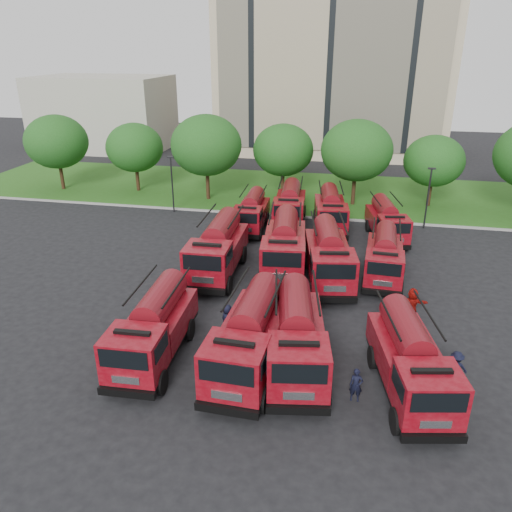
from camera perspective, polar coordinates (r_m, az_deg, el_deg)
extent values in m
plane|color=black|center=(28.63, -2.28, -6.76)|extent=(140.00, 140.00, 0.00)
cube|color=#244C14|center=(52.40, 4.44, 7.38)|extent=(70.00, 16.00, 0.12)
cube|color=gray|center=(44.72, 3.11, 4.63)|extent=(70.00, 0.30, 0.14)
cube|color=#C9B496|center=(72.20, 8.86, 21.54)|extent=(30.00, 14.00, 25.00)
cube|color=black|center=(65.12, 8.47, 21.40)|extent=(28.00, 0.15, 22.00)
cube|color=#A5A192|center=(77.57, -16.96, 15.38)|extent=(18.00, 12.00, 10.00)
cylinder|color=#382314|center=(56.50, -21.29, 8.36)|extent=(0.36, 0.36, 2.62)
ellipsoid|color=#154413|center=(55.76, -21.85, 12.03)|extent=(6.30, 6.30, 5.36)
cylinder|color=#382314|center=(53.59, -13.37, 8.43)|extent=(0.36, 0.36, 2.38)
ellipsoid|color=#154413|center=(52.87, -13.71, 11.96)|extent=(5.71, 5.71, 4.86)
cylinder|color=#382314|center=(49.39, -5.53, 7.97)|extent=(0.36, 0.36, 2.80)
ellipsoid|color=#154413|center=(48.51, -5.71, 12.49)|extent=(6.72, 6.72, 5.71)
cylinder|color=#382314|center=(50.31, 3.04, 8.12)|extent=(0.36, 0.36, 2.45)
ellipsoid|color=#154413|center=(49.52, 3.13, 12.00)|extent=(5.88, 5.88, 5.00)
cylinder|color=#382314|center=(48.33, 11.07, 7.26)|extent=(0.36, 0.36, 2.73)
ellipsoid|color=#154413|center=(47.44, 11.43, 11.75)|extent=(6.55, 6.55, 5.57)
cylinder|color=#382314|center=(49.85, 19.18, 6.61)|extent=(0.36, 0.36, 2.27)
ellipsoid|color=#154413|center=(49.09, 19.68, 10.20)|extent=(5.46, 5.46, 4.64)
cylinder|color=black|center=(45.81, -9.55, 7.97)|extent=(0.14, 0.14, 5.00)
cube|color=black|center=(45.22, -9.76, 11.09)|extent=(0.60, 0.25, 0.12)
cylinder|color=black|center=(43.34, 19.02, 6.14)|extent=(0.14, 0.14, 5.00)
cube|color=black|center=(42.71, 19.46, 9.41)|extent=(0.60, 0.25, 0.12)
cube|color=black|center=(25.28, -11.41, -9.94)|extent=(2.63, 7.20, 0.30)
cube|color=black|center=(22.62, -14.55, -14.90)|extent=(2.55, 0.36, 0.36)
cube|color=maroon|center=(22.79, -13.71, -10.79)|extent=(2.58, 2.33, 1.98)
cube|color=black|center=(21.69, -14.95, -11.40)|extent=(2.13, 0.14, 0.86)
cube|color=maroon|center=(25.75, -10.71, -7.11)|extent=(2.68, 4.77, 1.32)
cylinder|color=#5F0C13|center=(25.23, -10.89, -4.99)|extent=(1.70, 4.32, 1.52)
cylinder|color=black|center=(23.78, -16.28, -13.16)|extent=(0.40, 1.13, 1.12)
cylinder|color=black|center=(22.97, -10.83, -14.01)|extent=(0.40, 1.13, 1.12)
cylinder|color=black|center=(27.16, -12.43, -7.78)|extent=(0.40, 1.13, 1.12)
cylinder|color=black|center=(26.45, -7.65, -8.30)|extent=(0.40, 1.13, 1.12)
cube|color=black|center=(23.98, -0.69, -11.32)|extent=(2.75, 7.61, 0.32)
cube|color=black|center=(21.10, -3.35, -17.15)|extent=(2.70, 0.37, 0.38)
cube|color=maroon|center=(21.25, -2.45, -12.46)|extent=(2.72, 2.46, 2.10)
cube|color=black|center=(20.04, -3.44, -13.28)|extent=(2.26, 0.14, 0.91)
cube|color=maroon|center=(24.48, -0.01, -8.14)|extent=(2.82, 5.04, 1.40)
cylinder|color=#5F0C13|center=(23.90, -0.01, -5.80)|extent=(1.78, 4.57, 1.61)
cylinder|color=black|center=(22.19, -5.73, -15.05)|extent=(0.42, 1.20, 1.18)
cylinder|color=black|center=(21.64, 0.72, -16.08)|extent=(0.42, 1.20, 1.18)
cylinder|color=black|center=(25.88, -2.31, -8.78)|extent=(0.42, 1.20, 1.18)
cylinder|color=black|center=(25.40, 3.14, -9.47)|extent=(0.42, 1.20, 1.18)
cube|color=black|center=(24.11, 4.51, -11.24)|extent=(3.56, 7.66, 0.32)
cube|color=black|center=(21.17, 4.85, -17.08)|extent=(2.64, 0.68, 0.37)
cube|color=maroon|center=(21.36, 4.84, -12.45)|extent=(2.91, 2.69, 2.05)
cube|color=black|center=(20.13, 5.01, -13.31)|extent=(2.19, 0.40, 0.89)
cube|color=maroon|center=(24.62, 4.49, -8.10)|extent=(3.31, 5.19, 1.37)
cylinder|color=#5F0C13|center=(24.06, 4.57, -5.83)|extent=(2.26, 4.61, 1.58)
cylinder|color=black|center=(21.95, 1.47, -15.47)|extent=(0.55, 1.20, 1.16)
cylinder|color=black|center=(22.06, 8.00, -15.49)|extent=(0.55, 1.20, 1.16)
cylinder|color=black|center=(25.73, 1.64, -9.01)|extent=(0.55, 1.20, 1.16)
cylinder|color=black|center=(25.83, 7.09, -9.07)|extent=(0.55, 1.20, 1.16)
cube|color=black|center=(23.61, 16.97, -13.28)|extent=(3.59, 7.25, 0.30)
cube|color=black|center=(21.07, 19.63, -18.99)|extent=(2.48, 0.73, 0.35)
cube|color=maroon|center=(21.17, 19.09, -14.61)|extent=(2.81, 2.61, 1.93)
cube|color=black|center=(20.08, 20.24, -15.49)|extent=(2.05, 0.45, 0.84)
cube|color=maroon|center=(24.03, 16.49, -10.23)|extent=(3.27, 4.95, 1.29)
cylinder|color=#5F0C13|center=(23.48, 16.78, -8.07)|extent=(2.27, 4.37, 1.49)
cylinder|color=black|center=(21.44, 15.79, -17.73)|extent=(0.55, 1.14, 1.09)
cylinder|color=black|center=(22.14, 21.75, -17.16)|extent=(0.55, 1.14, 1.09)
cylinder|color=black|center=(24.78, 13.25, -11.19)|extent=(0.55, 1.14, 1.09)
cylinder|color=black|center=(25.39, 18.37, -10.93)|extent=(0.55, 1.14, 1.09)
cube|color=black|center=(33.39, -4.32, -0.85)|extent=(2.78, 7.79, 0.33)
cube|color=black|center=(30.01, -6.06, -3.95)|extent=(2.76, 0.37, 0.39)
cube|color=maroon|center=(30.55, -5.54, -0.72)|extent=(2.78, 2.51, 2.15)
cube|color=black|center=(29.27, -6.19, -0.80)|extent=(2.31, 0.13, 0.94)
cube|color=maroon|center=(34.13, -3.89, 1.32)|extent=(2.86, 5.15, 1.43)
cylinder|color=#5F0C13|center=(33.71, -3.94, 3.16)|extent=(1.80, 4.68, 1.65)
cylinder|color=black|center=(31.26, -7.80, -2.99)|extent=(0.43, 1.22, 1.21)
cylinder|color=black|center=(30.65, -3.26, -3.36)|extent=(0.43, 1.22, 1.21)
cylinder|color=black|center=(35.49, -5.55, 0.41)|extent=(0.43, 1.22, 1.21)
cylinder|color=black|center=(34.95, -1.53, 0.15)|extent=(0.43, 1.22, 1.21)
cube|color=black|center=(33.80, 3.22, -0.51)|extent=(3.34, 7.95, 0.33)
cube|color=black|center=(30.28, 2.90, -3.57)|extent=(2.77, 0.56, 0.39)
cube|color=maroon|center=(30.88, 3.06, -0.36)|extent=(2.94, 2.70, 2.15)
cube|color=black|center=(29.55, 2.97, -0.44)|extent=(2.31, 0.30, 0.94)
cube|color=maroon|center=(34.58, 3.33, 1.64)|extent=(3.22, 5.33, 1.43)
cylinder|color=#5F0C13|center=(34.17, 3.38, 3.47)|extent=(2.13, 4.78, 1.66)
cylinder|color=black|center=(31.31, 0.67, -2.71)|extent=(0.51, 1.25, 1.21)
cylinder|color=black|center=(31.23, 5.32, -2.89)|extent=(0.51, 1.25, 1.21)
cylinder|color=black|center=(35.73, 1.32, 0.68)|extent=(0.51, 1.25, 1.21)
cylinder|color=black|center=(35.66, 5.39, 0.53)|extent=(0.51, 1.25, 1.21)
cube|color=black|center=(32.61, 8.21, -1.69)|extent=(3.65, 7.78, 0.32)
cube|color=black|center=(29.26, 8.92, -4.91)|extent=(2.68, 0.70, 0.37)
cube|color=maroon|center=(29.80, 8.82, -1.67)|extent=(2.97, 2.75, 2.08)
cube|color=black|center=(28.52, 9.13, -1.80)|extent=(2.22, 0.42, 0.91)
cube|color=maroon|center=(33.34, 8.10, 0.49)|extent=(3.39, 5.28, 1.39)
cylinder|color=#5F0C13|center=(32.92, 8.21, 2.32)|extent=(2.32, 4.69, 1.60)
cylinder|color=black|center=(30.05, 6.38, -4.08)|extent=(0.56, 1.22, 1.18)
cylinder|color=black|center=(30.35, 11.02, -4.10)|extent=(0.56, 1.22, 1.18)
cylinder|color=black|center=(34.29, 5.85, -0.48)|extent=(0.56, 1.22, 1.18)
cylinder|color=black|center=(34.55, 9.92, -0.53)|extent=(0.56, 1.22, 1.18)
cube|color=black|center=(33.73, 14.29, -1.49)|extent=(2.46, 6.63, 0.28)
cube|color=black|center=(30.76, 14.17, -4.08)|extent=(2.34, 0.35, 0.33)
cube|color=maroon|center=(31.26, 14.40, -1.41)|extent=(2.38, 2.16, 1.82)
cube|color=black|center=(30.14, 14.45, -1.49)|extent=(1.96, 0.14, 0.79)
cube|color=maroon|center=(34.39, 14.44, 0.33)|extent=(2.49, 4.40, 1.21)
cylinder|color=#5F0C13|center=(34.03, 14.61, 1.87)|extent=(1.59, 3.98, 1.40)
cylinder|color=black|center=(31.57, 12.25, -3.24)|extent=(0.38, 1.04, 1.03)
cylinder|color=black|center=(31.62, 16.13, -3.62)|extent=(0.38, 1.04, 1.03)
cylinder|color=black|center=(35.30, 12.59, -0.35)|extent=(0.38, 1.04, 1.03)
cylinder|color=black|center=(35.35, 16.06, -0.69)|extent=(0.38, 1.04, 1.03)
cube|color=black|center=(41.38, -0.49, 3.86)|extent=(2.32, 6.37, 0.27)
cube|color=black|center=(38.44, -1.27, 2.24)|extent=(2.25, 0.32, 0.31)
cube|color=maroon|center=(39.04, -1.02, 4.23)|extent=(2.28, 2.07, 1.75)
cube|color=black|center=(37.97, -1.28, 4.31)|extent=(1.89, 0.12, 0.76)
cube|color=maroon|center=(42.07, -0.27, 5.23)|extent=(2.37, 4.22, 1.17)
cylinder|color=#5F0C13|center=(41.79, -0.27, 6.47)|extent=(1.50, 3.83, 1.35)
cylinder|color=black|center=(39.43, -2.53, 2.70)|extent=(0.35, 1.00, 0.99)
cylinder|color=black|center=(39.09, 0.44, 2.54)|extent=(0.35, 1.00, 0.99)
cylinder|color=black|center=(43.08, -1.49, 4.52)|extent=(0.35, 1.00, 0.99)
cylinder|color=black|center=(42.77, 1.24, 4.38)|extent=(0.35, 1.00, 0.99)
cube|color=black|center=(42.76, 3.84, 4.55)|extent=(2.83, 7.14, 0.30)
cube|color=black|center=(39.44, 3.53, 2.85)|extent=(2.51, 0.44, 0.35)
cube|color=maroon|center=(40.14, 3.68, 4.99)|extent=(2.61, 2.38, 1.95)
cube|color=black|center=(38.94, 3.59, 5.10)|extent=(2.09, 0.21, 0.85)
cube|color=maroon|center=(43.56, 3.96, 6.00)|extent=(2.79, 4.77, 1.30)
cylinder|color=#5F0C13|center=(43.26, 4.00, 7.35)|extent=(1.82, 4.30, 1.50)
cylinder|color=black|center=(40.42, 1.99, 3.32)|extent=(0.43, 1.12, 1.10)
cylinder|color=black|center=(40.31, 5.25, 3.17)|extent=(0.43, 1.12, 1.10)
cylinder|color=black|center=(44.57, 2.50, 5.23)|extent=(0.43, 1.12, 1.10)
cylinder|color=black|center=(44.46, 5.46, 5.10)|extent=(0.43, 1.12, 1.10)
cube|color=black|center=(41.82, 8.43, 3.90)|extent=(3.04, 7.07, 0.29)
cube|color=black|center=(38.59, 8.70, 2.13)|extent=(2.46, 0.53, 0.34)
cube|color=maroon|center=(39.25, 8.70, 4.28)|extent=(2.63, 2.42, 1.91)
cube|color=black|center=(38.08, 8.84, 4.38)|extent=(2.05, 0.29, 0.83)
cube|color=maroon|center=(42.60, 8.41, 5.37)|extent=(2.91, 4.75, 1.27)
cylinder|color=#5F0C13|center=(42.30, 8.49, 6.71)|extent=(1.94, 4.25, 1.47)
cylinder|color=black|center=(39.40, 6.99, 2.60)|extent=(0.47, 1.11, 1.08)
cylinder|color=black|center=(39.57, 10.24, 2.49)|extent=(0.47, 1.11, 1.08)
cylinder|color=black|center=(43.46, 6.81, 4.59)|extent=(0.47, 1.11, 1.08)
cylinder|color=black|center=(43.61, 9.77, 4.48)|extent=(0.47, 1.11, 1.08)
cube|color=black|center=(40.62, 14.58, 2.71)|extent=(3.22, 6.55, 0.27)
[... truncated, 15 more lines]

